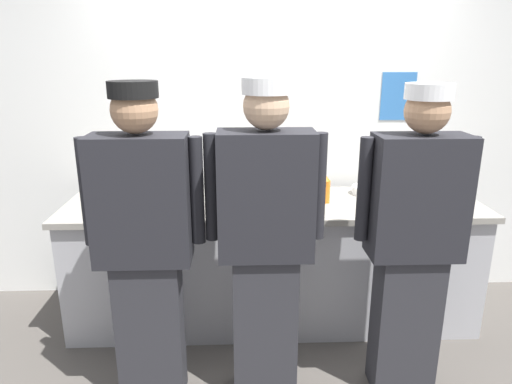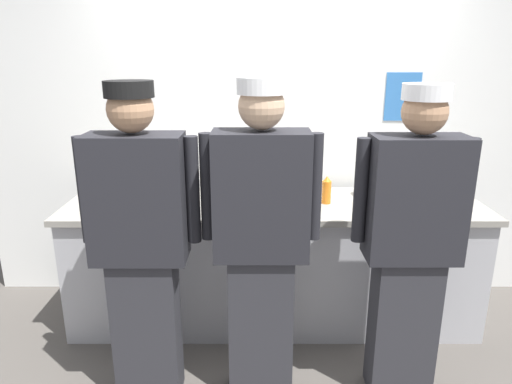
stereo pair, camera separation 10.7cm
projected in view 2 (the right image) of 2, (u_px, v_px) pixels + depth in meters
ground_plane at (274, 348)px, 3.03m from camera, size 9.00×9.00×0.00m
wall_back at (272, 109)px, 3.47m from camera, size 4.47×0.11×2.94m
prep_counter at (273, 261)px, 3.28m from camera, size 2.85×0.74×0.89m
chef_near_left at (140, 240)px, 2.39m from camera, size 0.63×0.24×1.75m
chef_center at (260, 237)px, 2.41m from camera, size 0.63×0.24×1.76m
chef_far_right at (410, 240)px, 2.42m from camera, size 0.62×0.24×1.73m
plate_stack_front at (368, 191)px, 3.31m from camera, size 0.20×0.20×0.06m
plate_stack_rear at (167, 200)px, 3.10m from camera, size 0.20×0.20×0.07m
mixing_bowl_steel at (419, 198)px, 3.07m from camera, size 0.30×0.30×0.10m
sheet_tray at (248, 200)px, 3.16m from camera, size 0.55×0.37×0.02m
squeeze_bottle_primary at (326, 190)px, 3.11m from camera, size 0.06×0.06×0.19m
ramekin_green_sauce at (112, 196)px, 3.20m from camera, size 0.09×0.09×0.05m
ramekin_yellow_sauce at (188, 193)px, 3.31m from camera, size 0.11×0.11×0.04m
ramekin_red_sauce at (457, 206)px, 3.00m from camera, size 0.09×0.09×0.05m
deli_cup at (416, 188)px, 3.30m from camera, size 0.09×0.09×0.11m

